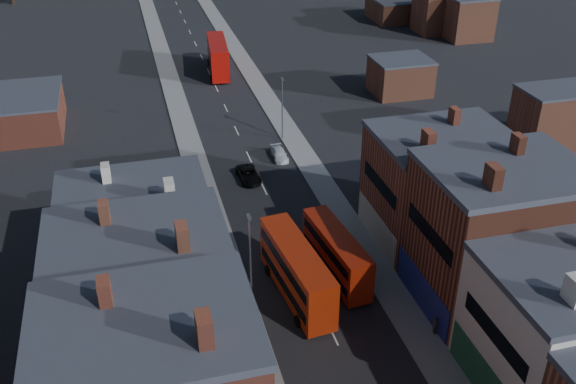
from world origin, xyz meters
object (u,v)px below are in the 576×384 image
bus_0 (297,271)px  car_2 (249,175)px  bus_1 (336,254)px  car_3 (279,154)px  bus_2 (218,56)px  ped_3 (435,325)px

bus_0 → car_2: bus_0 is taller
bus_1 → car_3: 23.68m
car_2 → bus_2: bearing=83.4°
bus_1 → car_3: bearing=81.7°
bus_1 → bus_2: 55.95m
bus_1 → car_2: 19.76m
bus_1 → car_2: bus_1 is taller
bus_1 → ped_3: (5.05, -9.28, -1.39)m
bus_2 → car_2: size_ratio=2.60×
car_2 → ped_3: size_ratio=2.90×
car_2 → ped_3: (8.90, -28.59, 0.28)m
bus_0 → car_3: bearing=72.8°
car_2 → car_3: car_2 is taller
bus_1 → ped_3: 10.65m
car_2 → car_3: bearing=40.3°
bus_0 → bus_1: bus_0 is taller
bus_2 → car_2: 36.78m
bus_2 → car_3: 32.47m
bus_0 → ped_3: bearing=-44.8°
car_3 → ped_3: bearing=-81.9°
bus_1 → ped_3: size_ratio=6.24×
bus_0 → ped_3: size_ratio=7.04×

